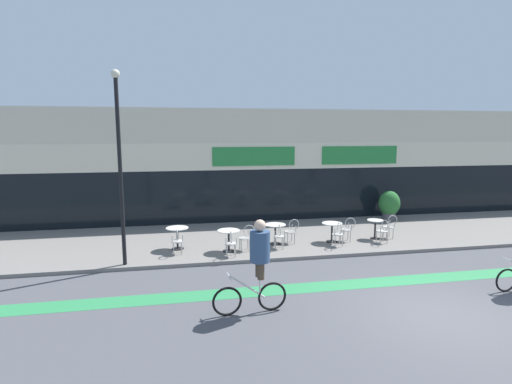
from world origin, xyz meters
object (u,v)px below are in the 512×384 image
(cafe_chair_3_side, at_px, (348,228))
(cafe_chair_4_near, at_px, (383,230))
(bistro_table_3, at_px, (332,228))
(bistro_table_1, at_px, (229,236))
(planter_pot, at_px, (389,205))
(cafe_chair_1_side, at_px, (247,236))
(bistro_table_4, at_px, (375,226))
(cafe_chair_1_near, at_px, (231,242))
(bistro_table_2, at_px, (275,230))
(cafe_chair_2_side, at_px, (292,229))
(cafe_chair_3_near, at_px, (338,233))
(lamp_post, at_px, (120,157))
(cafe_chair_0_near, at_px, (177,239))
(bistro_table_0, at_px, (177,234))
(cafe_chair_2_near, at_px, (279,235))
(cyclist_0, at_px, (258,259))

(cafe_chair_3_side, distance_m, cafe_chair_4_near, 1.29)
(bistro_table_3, bearing_deg, bistro_table_1, -173.39)
(planter_pot, bearing_deg, cafe_chair_1_side, -154.83)
(bistro_table_4, bearing_deg, planter_pot, 52.78)
(bistro_table_1, xyz_separation_m, cafe_chair_1_near, (-0.00, -0.63, -0.02))
(bistro_table_2, height_order, bistro_table_4, same)
(cafe_chair_2_side, xyz_separation_m, cafe_chair_3_near, (1.53, -0.76, 0.00))
(bistro_table_1, relative_size, cafe_chair_3_side, 0.86)
(cafe_chair_2_side, distance_m, lamp_post, 6.58)
(cafe_chair_0_near, distance_m, cafe_chair_3_side, 6.33)
(cafe_chair_1_side, bearing_deg, bistro_table_0, -16.07)
(cafe_chair_4_near, xyz_separation_m, lamp_post, (-9.12, -0.71, 2.85))
(cafe_chair_2_near, relative_size, cafe_chair_3_side, 1.00)
(cafe_chair_2_near, distance_m, cyclist_0, 4.86)
(cafe_chair_0_near, height_order, cyclist_0, cyclist_0)
(bistro_table_2, xyz_separation_m, lamp_post, (-5.15, -1.35, 2.83))
(bistro_table_2, distance_m, bistro_table_3, 2.16)
(lamp_post, bearing_deg, cyclist_0, -47.48)
(bistro_table_1, distance_m, cafe_chair_3_near, 3.95)
(bistro_table_2, relative_size, cafe_chair_3_side, 0.86)
(cafe_chair_1_near, xyz_separation_m, lamp_post, (-3.36, -0.14, 2.85))
(cafe_chair_1_side, bearing_deg, cafe_chair_1_near, 43.24)
(cafe_chair_1_near, relative_size, planter_pot, 0.65)
(cafe_chair_2_side, xyz_separation_m, cafe_chair_3_side, (2.15, -0.14, 0.00))
(cafe_chair_1_side, bearing_deg, cafe_chair_2_near, 176.15)
(bistro_table_0, height_order, cafe_chair_3_side, cafe_chair_3_side)
(cafe_chair_0_near, xyz_separation_m, cafe_chair_1_near, (1.74, -0.61, 0.00))
(cafe_chair_2_near, height_order, planter_pot, planter_pot)
(bistro_table_4, relative_size, cafe_chair_1_near, 0.82)
(bistro_table_3, distance_m, lamp_post, 7.93)
(cafe_chair_1_side, bearing_deg, cafe_chair_3_near, 175.28)
(cafe_chair_4_near, xyz_separation_m, planter_pot, (2.17, 3.49, 0.22))
(bistro_table_1, height_order, planter_pot, planter_pot)
(cafe_chair_2_near, bearing_deg, cafe_chair_3_near, -87.20)
(cafe_chair_1_near, xyz_separation_m, cafe_chair_3_near, (3.95, 0.46, 0.00))
(bistro_table_0, bearing_deg, cafe_chair_3_near, -7.75)
(bistro_table_1, height_order, bistro_table_2, bistro_table_1)
(bistro_table_2, distance_m, cafe_chair_3_side, 2.78)
(bistro_table_1, height_order, cafe_chair_2_side, cafe_chair_2_side)
(bistro_table_1, height_order, cafe_chair_3_side, cafe_chair_3_side)
(cafe_chair_3_side, xyz_separation_m, cafe_chair_4_near, (1.19, -0.50, 0.00))
(bistro_table_1, relative_size, cafe_chair_1_side, 0.86)
(bistro_table_4, height_order, cafe_chair_1_side, cafe_chair_1_side)
(bistro_table_2, relative_size, bistro_table_3, 1.02)
(bistro_table_1, distance_m, cafe_chair_2_near, 1.78)
(bistro_table_2, xyz_separation_m, planter_pot, (6.14, 2.85, 0.20))
(cafe_chair_0_near, distance_m, lamp_post, 3.36)
(cafe_chair_3_near, bearing_deg, cafe_chair_4_near, -84.62)
(bistro_table_0, bearing_deg, cafe_chair_2_side, -0.15)
(cafe_chair_1_side, height_order, cafe_chair_3_side, same)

